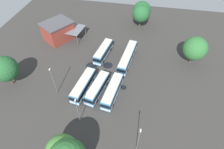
{
  "coord_description": "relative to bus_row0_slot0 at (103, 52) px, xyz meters",
  "views": [
    {
      "loc": [
        36.78,
        8.43,
        38.65
      ],
      "look_at": [
        1.43,
        1.52,
        1.45
      ],
      "focal_mm": 29.6,
      "sensor_mm": 36.0,
      "label": 1
    }
  ],
  "objects": [
    {
      "name": "tree_northwest",
      "position": [
        16.46,
        -22.04,
        3.94
      ],
      "size": [
        6.74,
        6.74,
        9.09
      ],
      "color": "brown",
      "rests_on": "ground_plane"
    },
    {
      "name": "lamp_post_by_building",
      "position": [
        17.17,
        -8.65,
        3.05
      ],
      "size": [
        0.56,
        0.28,
        8.81
      ],
      "color": "slate",
      "rests_on": "ground_plane"
    },
    {
      "name": "puddle_back_corner",
      "position": [
        5.43,
        -2.59,
        -1.77
      ],
      "size": [
        3.45,
        3.45,
        0.01
      ],
      "primitive_type": "cylinder",
      "color": "black",
      "rests_on": "ground_plane"
    },
    {
      "name": "bus_row1_slot1",
      "position": [
        14.91,
        1.86,
        -0.0
      ],
      "size": [
        10.55,
        4.63,
        3.35
      ],
      "color": "teal",
      "rests_on": "ground_plane"
    },
    {
      "name": "ground_plane",
      "position": [
        7.68,
        3.05,
        -1.77
      ],
      "size": [
        91.97,
        91.97,
        0.0
      ],
      "primitive_type": "plane",
      "color": "#383533"
    },
    {
      "name": "bus_row1_slot0",
      "position": [
        14.71,
        -1.99,
        0.0
      ],
      "size": [
        11.2,
        4.24,
        3.35
      ],
      "color": "teal",
      "rests_on": "ground_plane"
    },
    {
      "name": "puddle_between_rows",
      "position": [
        11.98,
        8.37,
        -1.77
      ],
      "size": [
        1.65,
        1.65,
        0.01
      ],
      "primitive_type": "cylinder",
      "color": "black",
      "rests_on": "ground_plane"
    },
    {
      "name": "tree_south_edge",
      "position": [
        -1.96,
        26.92,
        3.74
      ],
      "size": [
        7.02,
        7.02,
        9.03
      ],
      "color": "brown",
      "rests_on": "ground_plane"
    },
    {
      "name": "puddle_centre_drain",
      "position": [
        4.15,
        2.34,
        -1.77
      ],
      "size": [
        2.95,
        2.95,
        0.01
      ],
      "primitive_type": "cylinder",
      "color": "black",
      "rests_on": "ground_plane"
    },
    {
      "name": "tree_northeast",
      "position": [
        -22.78,
        9.9,
        3.43
      ],
      "size": [
        6.87,
        6.87,
        8.64
      ],
      "color": "brown",
      "rests_on": "ground_plane"
    },
    {
      "name": "bus_row0_slot2",
      "position": [
        1.12,
        7.9,
        0.0
      ],
      "size": [
        14.21,
        4.49,
        3.35
      ],
      "color": "teal",
      "rests_on": "ground_plane"
    },
    {
      "name": "bus_row1_slot2",
      "position": [
        15.19,
        5.89,
        0.0
      ],
      "size": [
        11.12,
        4.1,
        3.35
      ],
      "color": "teal",
      "rests_on": "ground_plane"
    },
    {
      "name": "puddle_near_shelter",
      "position": [
        7.01,
        5.0,
        -1.77
      ],
      "size": [
        1.44,
        1.44,
        0.01
      ],
      "primitive_type": "cylinder",
      "color": "black",
      "rests_on": "ground_plane"
    },
    {
      "name": "tree_east_edge",
      "position": [
        -18.71,
        9.87,
        4.3
      ],
      "size": [
        6.37,
        6.37,
        9.27
      ],
      "color": "brown",
      "rests_on": "ground_plane"
    },
    {
      "name": "bus_row0_slot0",
      "position": [
        0.0,
        0.0,
        0.0
      ],
      "size": [
        10.78,
        4.31,
        3.35
      ],
      "color": "teal",
      "rests_on": "ground_plane"
    },
    {
      "name": "maintenance_shelter",
      "position": [
        -7.95,
        -12.9,
        1.75
      ],
      "size": [
        8.1,
        8.1,
        3.72
      ],
      "color": "slate",
      "rests_on": "ground_plane"
    },
    {
      "name": "lamp_post_far_corner",
      "position": [
        28.34,
        13.45,
        2.95
      ],
      "size": [
        0.56,
        0.28,
        8.62
      ],
      "color": "slate",
      "rests_on": "ground_plane"
    },
    {
      "name": "lamp_post_near_entrance",
      "position": [
        24.13,
        -0.07,
        2.84
      ],
      "size": [
        0.56,
        0.28,
        8.39
      ],
      "color": "slate",
      "rests_on": "ground_plane"
    },
    {
      "name": "depot_building",
      "position": [
        -6.42,
        -17.63,
        1.43
      ],
      "size": [
        12.34,
        11.86,
        6.36
      ],
      "color": "maroon",
      "rests_on": "ground_plane"
    }
  ]
}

